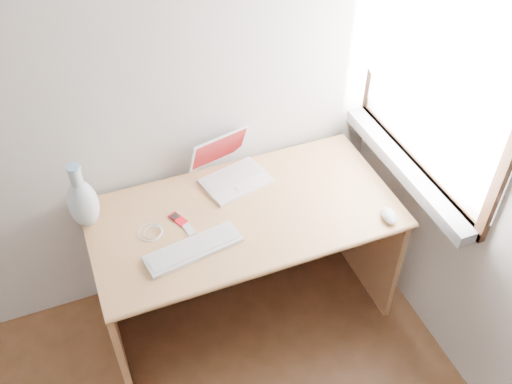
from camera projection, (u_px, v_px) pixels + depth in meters
name	position (u px, v px, depth m)	size (l,w,h in m)	color
window	(432.00, 72.00, 2.25)	(0.11, 0.99, 1.10)	white
desk	(238.00, 231.00, 2.68)	(1.34, 0.67, 0.71)	tan
laptop	(233.00, 169.00, 2.62)	(0.33, 0.31, 0.20)	white
external_keyboard	(193.00, 249.00, 2.32)	(0.42, 0.18, 0.02)	white
mouse	(389.00, 216.00, 2.44)	(0.06, 0.10, 0.04)	white
ipod	(178.00, 219.00, 2.45)	(0.07, 0.10, 0.01)	red
cable_coil	(150.00, 232.00, 2.39)	(0.11, 0.11, 0.01)	white
remote	(188.00, 229.00, 2.41)	(0.03, 0.09, 0.01)	white
vase	(83.00, 202.00, 2.34)	(0.13, 0.13, 0.32)	white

